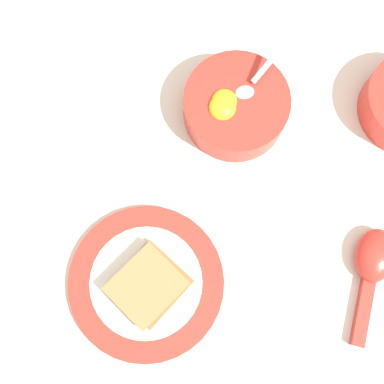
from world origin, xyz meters
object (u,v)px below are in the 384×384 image
object	(u,v)px
toast_plate	(146,283)
soup_spoon	(373,264)
egg_bowl	(235,106)
toast_sandwich	(148,285)

from	to	relation	value
toast_plate	soup_spoon	distance (m)	0.30
soup_spoon	toast_plate	bearing A→B (deg)	-7.22
egg_bowl	toast_plate	size ratio (longest dim) A/B	0.71
egg_bowl	toast_plate	xyz separation A→B (m)	(0.17, 0.21, -0.02)
egg_bowl	soup_spoon	bearing A→B (deg)	117.87
egg_bowl	soup_spoon	size ratio (longest dim) A/B	0.94
egg_bowl	toast_plate	world-z (taller)	egg_bowl
toast_plate	soup_spoon	size ratio (longest dim) A/B	1.33
toast_sandwich	toast_plate	bearing A→B (deg)	-57.81
toast_plate	toast_sandwich	size ratio (longest dim) A/B	1.74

